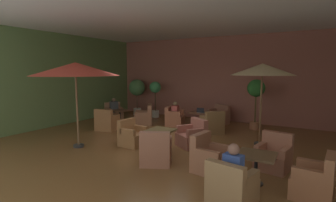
% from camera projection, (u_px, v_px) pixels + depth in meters
% --- Properties ---
extents(ground_plane, '(10.71, 9.64, 0.02)m').
position_uv_depth(ground_plane, '(161.00, 143.00, 8.65)').
color(ground_plane, brown).
extents(wall_back_brick, '(10.71, 0.08, 3.97)m').
position_uv_depth(wall_back_brick, '(213.00, 79.00, 12.50)').
color(wall_back_brick, '#A05D4E').
rests_on(wall_back_brick, ground_plane).
extents(wall_left_accent, '(0.08, 9.64, 3.97)m').
position_uv_depth(wall_left_accent, '(55.00, 80.00, 11.08)').
color(wall_left_accent, '#607E48').
rests_on(wall_left_accent, ground_plane).
extents(ceiling_slab, '(10.71, 9.64, 0.06)m').
position_uv_depth(ceiling_slab, '(160.00, 19.00, 8.17)').
color(ceiling_slab, silver).
rests_on(ceiling_slab, wall_back_brick).
extents(cafe_table_front_left, '(0.81, 0.81, 0.65)m').
position_uv_depth(cafe_table_front_left, '(200.00, 115.00, 10.92)').
color(cafe_table_front_left, black).
rests_on(cafe_table_front_left, ground_plane).
extents(armchair_front_left_north, '(1.02, 0.97, 0.85)m').
position_uv_depth(armchair_front_left_north, '(219.00, 117.00, 11.62)').
color(armchair_front_left_north, '#955E49').
rests_on(armchair_front_left_north, ground_plane).
extents(armchair_front_left_east, '(0.88, 0.93, 0.83)m').
position_uv_depth(armchair_front_left_east, '(174.00, 118.00, 11.27)').
color(armchair_front_left_east, '#A25C3F').
rests_on(armchair_front_left_east, ground_plane).
extents(armchair_front_left_south, '(1.03, 1.03, 0.88)m').
position_uv_depth(armchair_front_left_south, '(212.00, 125.00, 9.86)').
color(armchair_front_left_south, olive).
rests_on(armchair_front_left_south, ground_plane).
extents(cafe_table_front_right, '(0.75, 0.75, 0.65)m').
position_uv_depth(cafe_table_front_right, '(161.00, 134.00, 7.68)').
color(cafe_table_front_right, black).
rests_on(cafe_table_front_right, ground_plane).
extents(armchair_front_right_north, '(0.99, 0.99, 0.91)m').
position_uv_depth(armchair_front_right_north, '(156.00, 152.00, 6.62)').
color(armchair_front_right_north, '#975B45').
rests_on(armchair_front_right_north, ground_plane).
extents(armchair_front_right_east, '(1.06, 1.06, 0.87)m').
position_uv_depth(armchair_front_right_east, '(193.00, 137.00, 8.19)').
color(armchair_front_right_east, '#9A5749').
rests_on(armchair_front_right_east, ground_plane).
extents(armchair_front_right_south, '(0.72, 0.75, 0.83)m').
position_uv_depth(armchair_front_right_south, '(132.00, 136.00, 8.29)').
color(armchair_front_right_south, '#936138').
rests_on(armchair_front_right_south, ground_plane).
extents(cafe_table_mid_center, '(0.80, 0.80, 0.65)m').
position_uv_depth(cafe_table_mid_center, '(256.00, 159.00, 5.45)').
color(cafe_table_mid_center, black).
rests_on(cafe_table_mid_center, ground_plane).
extents(armchair_mid_center_north, '(0.84, 0.83, 0.88)m').
position_uv_depth(armchair_mid_center_north, '(274.00, 157.00, 6.30)').
color(armchair_mid_center_north, '#A16149').
rests_on(armchair_mid_center_north, ground_plane).
extents(armchair_mid_center_east, '(0.87, 0.82, 0.90)m').
position_uv_depth(armchair_mid_center_east, '(210.00, 159.00, 6.14)').
color(armchair_mid_center_east, '#9B5F44').
rests_on(armchair_mid_center_east, ground_plane).
extents(armchair_mid_center_south, '(0.85, 0.89, 0.83)m').
position_uv_depth(armchair_mid_center_south, '(231.00, 187.00, 4.67)').
color(armchair_mid_center_south, olive).
rests_on(armchair_mid_center_south, ground_plane).
extents(armchair_mid_center_west, '(0.75, 0.76, 0.88)m').
position_uv_depth(armchair_mid_center_west, '(314.00, 182.00, 4.86)').
color(armchair_mid_center_west, '#965B3C').
rests_on(armchair_mid_center_west, ground_plane).
extents(cafe_table_rear_right, '(0.71, 0.71, 0.65)m').
position_uv_depth(cafe_table_rear_right, '(120.00, 113.00, 11.41)').
color(cafe_table_rear_right, black).
rests_on(cafe_table_rear_right, ground_plane).
extents(armchair_rear_right_north, '(1.00, 1.00, 0.86)m').
position_uv_depth(armchair_rear_right_north, '(114.00, 114.00, 12.37)').
color(armchair_rear_right_north, '#98684C').
rests_on(armchair_rear_right_north, ground_plane).
extents(armchair_rear_right_east, '(0.90, 0.91, 0.87)m').
position_uv_depth(armchair_rear_right_east, '(107.00, 122.00, 10.43)').
color(armchair_rear_right_east, '#9F683D').
rests_on(armchair_rear_right_east, ground_plane).
extents(armchair_rear_right_south, '(1.03, 1.01, 0.90)m').
position_uv_depth(armchair_rear_right_south, '(144.00, 117.00, 11.46)').
color(armchair_rear_right_south, '#8F5C40').
rests_on(armchair_rear_right_south, ground_plane).
extents(patio_umbrella_tall_red, '(2.65, 2.65, 2.64)m').
position_uv_depth(patio_umbrella_tall_red, '(75.00, 69.00, 7.87)').
color(patio_umbrella_tall_red, '#2D2D2D').
rests_on(patio_umbrella_tall_red, ground_plane).
extents(patio_umbrella_center_beige, '(1.96, 1.96, 2.61)m').
position_uv_depth(patio_umbrella_center_beige, '(262.00, 70.00, 8.08)').
color(patio_umbrella_center_beige, '#2D2D2D').
rests_on(patio_umbrella_center_beige, ground_plane).
extents(potted_tree_left_corner, '(0.58, 0.58, 1.83)m').
position_uv_depth(potted_tree_left_corner, '(155.00, 93.00, 13.13)').
color(potted_tree_left_corner, silver).
rests_on(potted_tree_left_corner, ground_plane).
extents(potted_tree_mid_left, '(0.87, 0.87, 1.90)m').
position_uv_depth(potted_tree_mid_left, '(137.00, 90.00, 13.89)').
color(potted_tree_mid_left, silver).
rests_on(potted_tree_mid_left, ground_plane).
extents(potted_tree_mid_right, '(0.70, 0.70, 2.03)m').
position_uv_depth(potted_tree_mid_right, '(256.00, 93.00, 10.40)').
color(potted_tree_mid_right, '#A46342').
rests_on(potted_tree_mid_right, ground_plane).
extents(patron_blue_shirt, '(0.33, 0.42, 0.61)m').
position_uv_depth(patron_blue_shirt, '(175.00, 110.00, 11.21)').
color(patron_blue_shirt, '#B44C44').
rests_on(patron_blue_shirt, ground_plane).
extents(patron_by_window, '(0.41, 0.44, 0.67)m').
position_uv_depth(patron_by_window, '(114.00, 106.00, 12.29)').
color(patron_by_window, '#383D40').
rests_on(patron_by_window, ground_plane).
extents(patron_with_friend, '(0.37, 0.26, 0.68)m').
position_uv_depth(patron_with_friend, '(233.00, 163.00, 4.65)').
color(patron_with_friend, '#344B94').
rests_on(patron_with_friend, ground_plane).
extents(iced_drink_cup, '(0.08, 0.08, 0.11)m').
position_uv_depth(iced_drink_cup, '(201.00, 110.00, 11.01)').
color(iced_drink_cup, white).
rests_on(iced_drink_cup, cafe_table_front_left).
extents(open_laptop, '(0.33, 0.26, 0.20)m').
position_uv_depth(open_laptop, '(201.00, 111.00, 10.74)').
color(open_laptop, '#9EA0A5').
rests_on(open_laptop, cafe_table_front_left).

